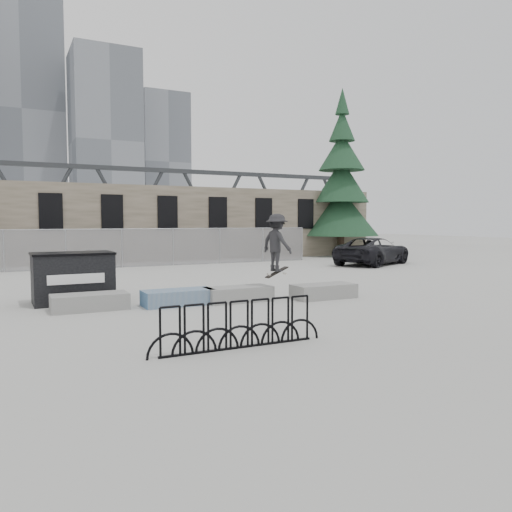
{
  "coord_description": "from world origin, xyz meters",
  "views": [
    {
      "loc": [
        -5.36,
        -13.76,
        2.4
      ],
      "look_at": [
        1.71,
        0.34,
        1.3
      ],
      "focal_mm": 35.0,
      "sensor_mm": 36.0,
      "label": 1
    }
  ],
  "objects_px": {
    "planter_offset": "(324,290)",
    "dumpster": "(73,277)",
    "planter_center_right": "(238,293)",
    "spruce_tree": "(341,190)",
    "skateboarder": "(277,243)",
    "bike_rack": "(239,325)",
    "suv": "(373,251)",
    "planter_center_left": "(178,297)",
    "planter_far_left": "(90,301)"
  },
  "relations": [
    {
      "from": "planter_offset",
      "to": "dumpster",
      "type": "xyz_separation_m",
      "value": [
        -7.1,
        2.6,
        0.51
      ]
    },
    {
      "from": "planter_center_right",
      "to": "spruce_tree",
      "type": "height_order",
      "value": "spruce_tree"
    },
    {
      "from": "skateboarder",
      "to": "bike_rack",
      "type": "bearing_deg",
      "value": 128.42
    },
    {
      "from": "planter_center_right",
      "to": "dumpster",
      "type": "bearing_deg",
      "value": 156.06
    },
    {
      "from": "bike_rack",
      "to": "spruce_tree",
      "type": "relative_size",
      "value": 0.31
    },
    {
      "from": "bike_rack",
      "to": "spruce_tree",
      "type": "xyz_separation_m",
      "value": [
        16.94,
        19.92,
        4.14
      ]
    },
    {
      "from": "planter_center_right",
      "to": "planter_offset",
      "type": "xyz_separation_m",
      "value": [
        2.65,
        -0.63,
        0.0
      ]
    },
    {
      "from": "suv",
      "to": "skateboarder",
      "type": "bearing_deg",
      "value": 103.5
    },
    {
      "from": "planter_center_left",
      "to": "bike_rack",
      "type": "xyz_separation_m",
      "value": [
        -0.47,
        -5.22,
        0.2
      ]
    },
    {
      "from": "planter_far_left",
      "to": "dumpster",
      "type": "relative_size",
      "value": 0.87
    },
    {
      "from": "dumpster",
      "to": "suv",
      "type": "xyz_separation_m",
      "value": [
        16.51,
        6.35,
        -0.0
      ]
    },
    {
      "from": "bike_rack",
      "to": "suv",
      "type": "bearing_deg",
      "value": 42.98
    },
    {
      "from": "dumpster",
      "to": "bike_rack",
      "type": "distance_m",
      "value": 7.35
    },
    {
      "from": "planter_offset",
      "to": "skateboarder",
      "type": "relative_size",
      "value": 1.04
    },
    {
      "from": "planter_far_left",
      "to": "planter_offset",
      "type": "distance_m",
      "value": 6.93
    },
    {
      "from": "spruce_tree",
      "to": "dumpster",
      "type": "bearing_deg",
      "value": -145.97
    },
    {
      "from": "bike_rack",
      "to": "suv",
      "type": "relative_size",
      "value": 0.66
    },
    {
      "from": "planter_center_left",
      "to": "planter_center_right",
      "type": "relative_size",
      "value": 1.0
    },
    {
      "from": "skateboarder",
      "to": "planter_center_right",
      "type": "bearing_deg",
      "value": 55.41
    },
    {
      "from": "spruce_tree",
      "to": "skateboarder",
      "type": "distance_m",
      "value": 20.6
    },
    {
      "from": "planter_center_right",
      "to": "planter_center_left",
      "type": "bearing_deg",
      "value": 174.53
    },
    {
      "from": "dumpster",
      "to": "suv",
      "type": "bearing_deg",
      "value": 19.79
    },
    {
      "from": "dumpster",
      "to": "spruce_tree",
      "type": "distance_m",
      "value": 23.37
    },
    {
      "from": "spruce_tree",
      "to": "skateboarder",
      "type": "xyz_separation_m",
      "value": [
        -13.55,
        -15.26,
        -2.82
      ]
    },
    {
      "from": "planter_far_left",
      "to": "planter_center_right",
      "type": "height_order",
      "value": "same"
    },
    {
      "from": "planter_center_right",
      "to": "planter_far_left",
      "type": "bearing_deg",
      "value": 173.39
    },
    {
      "from": "planter_offset",
      "to": "suv",
      "type": "height_order",
      "value": "suv"
    },
    {
      "from": "planter_center_right",
      "to": "skateboarder",
      "type": "relative_size",
      "value": 1.04
    },
    {
      "from": "bike_rack",
      "to": "planter_offset",
      "type": "bearing_deg",
      "value": 41.84
    },
    {
      "from": "planter_center_right",
      "to": "planter_offset",
      "type": "distance_m",
      "value": 2.72
    },
    {
      "from": "suv",
      "to": "skateboarder",
      "type": "xyz_separation_m",
      "value": [
        -10.95,
        -8.71,
        1.0
      ]
    },
    {
      "from": "planter_center_right",
      "to": "bike_rack",
      "type": "xyz_separation_m",
      "value": [
        -2.28,
        -5.04,
        0.2
      ]
    },
    {
      "from": "planter_far_left",
      "to": "dumpster",
      "type": "bearing_deg",
      "value": 99.66
    },
    {
      "from": "planter_offset",
      "to": "dumpster",
      "type": "distance_m",
      "value": 7.58
    },
    {
      "from": "planter_offset",
      "to": "suv",
      "type": "distance_m",
      "value": 13.0
    },
    {
      "from": "planter_center_right",
      "to": "bike_rack",
      "type": "relative_size",
      "value": 0.56
    },
    {
      "from": "planter_far_left",
      "to": "planter_center_left",
      "type": "bearing_deg",
      "value": -7.48
    },
    {
      "from": "planter_far_left",
      "to": "suv",
      "type": "xyz_separation_m",
      "value": [
        16.26,
        7.84,
        0.51
      ]
    },
    {
      "from": "spruce_tree",
      "to": "planter_center_right",
      "type": "bearing_deg",
      "value": -134.57
    },
    {
      "from": "planter_center_right",
      "to": "spruce_tree",
      "type": "bearing_deg",
      "value": 45.43
    },
    {
      "from": "planter_center_right",
      "to": "planter_offset",
      "type": "height_order",
      "value": "same"
    },
    {
      "from": "planter_center_right",
      "to": "spruce_tree",
      "type": "xyz_separation_m",
      "value": [
        14.66,
        14.88,
        4.33
      ]
    },
    {
      "from": "planter_far_left",
      "to": "planter_center_right",
      "type": "distance_m",
      "value": 4.22
    },
    {
      "from": "planter_far_left",
      "to": "planter_center_left",
      "type": "xyz_separation_m",
      "value": [
        2.38,
        -0.31,
        0.0
      ]
    },
    {
      "from": "bike_rack",
      "to": "planter_center_left",
      "type": "bearing_deg",
      "value": 84.9
    },
    {
      "from": "dumpster",
      "to": "planter_far_left",
      "type": "bearing_deg",
      "value": -81.6
    },
    {
      "from": "planter_center_right",
      "to": "dumpster",
      "type": "distance_m",
      "value": 4.89
    },
    {
      "from": "planter_far_left",
      "to": "planter_offset",
      "type": "height_order",
      "value": "same"
    },
    {
      "from": "skateboarder",
      "to": "spruce_tree",
      "type": "bearing_deg",
      "value": -57.14
    },
    {
      "from": "planter_center_left",
      "to": "suv",
      "type": "distance_m",
      "value": 16.1
    }
  ]
}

